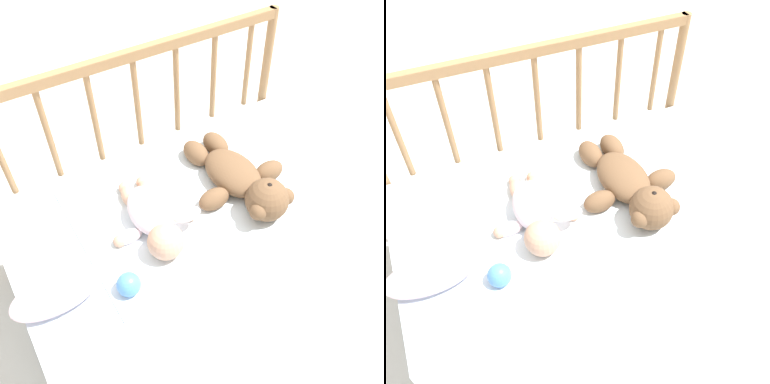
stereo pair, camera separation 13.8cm
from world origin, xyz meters
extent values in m
plane|color=silver|center=(0.00, 0.00, 0.00)|extent=(12.00, 12.00, 0.00)
cube|color=silver|center=(0.00, 0.00, 0.22)|extent=(1.20, 0.70, 0.43)
cylinder|color=#997047|center=(-0.58, 0.37, 0.41)|extent=(0.04, 0.04, 0.82)
cylinder|color=#997047|center=(0.58, 0.37, 0.41)|extent=(0.04, 0.04, 0.82)
cube|color=#997047|center=(0.00, 0.37, 0.80)|extent=(1.16, 0.03, 0.04)
cylinder|color=#997047|center=(-0.48, 0.37, 0.61)|extent=(0.02, 0.02, 0.35)
cylinder|color=#997047|center=(-0.32, 0.37, 0.61)|extent=(0.02, 0.02, 0.35)
cylinder|color=#997047|center=(-0.16, 0.37, 0.61)|extent=(0.02, 0.02, 0.35)
cylinder|color=#997047|center=(0.00, 0.37, 0.61)|extent=(0.02, 0.02, 0.35)
cylinder|color=#997047|center=(0.16, 0.37, 0.61)|extent=(0.02, 0.02, 0.35)
cylinder|color=#997047|center=(0.32, 0.37, 0.61)|extent=(0.02, 0.02, 0.35)
cylinder|color=#997047|center=(0.48, 0.37, 0.61)|extent=(0.02, 0.02, 0.35)
cube|color=white|center=(0.04, 0.02, 0.44)|extent=(0.82, 0.55, 0.01)
ellipsoid|color=brown|center=(0.17, 0.02, 0.48)|extent=(0.17, 0.25, 0.09)
sphere|color=brown|center=(0.18, -0.15, 0.50)|extent=(0.14, 0.14, 0.14)
sphere|color=tan|center=(0.18, -0.15, 0.54)|extent=(0.06, 0.06, 0.06)
sphere|color=black|center=(0.18, -0.15, 0.57)|extent=(0.02, 0.02, 0.02)
sphere|color=brown|center=(0.23, -0.18, 0.51)|extent=(0.06, 0.06, 0.06)
sphere|color=brown|center=(0.12, -0.18, 0.51)|extent=(0.06, 0.06, 0.06)
ellipsoid|color=brown|center=(0.29, -0.03, 0.47)|extent=(0.11, 0.07, 0.07)
ellipsoid|color=brown|center=(0.06, -0.04, 0.47)|extent=(0.11, 0.07, 0.07)
ellipsoid|color=brown|center=(0.21, 0.18, 0.47)|extent=(0.08, 0.12, 0.08)
ellipsoid|color=brown|center=(0.12, 0.18, 0.47)|extent=(0.08, 0.12, 0.08)
ellipsoid|color=white|center=(-0.15, 0.02, 0.48)|extent=(0.15, 0.21, 0.10)
sphere|color=tan|center=(-0.17, -0.12, 0.49)|extent=(0.11, 0.11, 0.11)
ellipsoid|color=white|center=(-0.07, -0.08, 0.51)|extent=(0.10, 0.06, 0.05)
ellipsoid|color=white|center=(-0.25, -0.02, 0.46)|extent=(0.10, 0.06, 0.05)
sphere|color=tan|center=(-0.04, -0.05, 0.46)|extent=(0.04, 0.04, 0.04)
sphere|color=tan|center=(-0.27, -0.02, 0.46)|extent=(0.04, 0.04, 0.04)
ellipsoid|color=tan|center=(-0.11, 0.12, 0.46)|extent=(0.06, 0.10, 0.05)
ellipsoid|color=tan|center=(-0.17, 0.13, 0.46)|extent=(0.06, 0.10, 0.05)
sphere|color=tan|center=(-0.10, 0.16, 0.46)|extent=(0.04, 0.04, 0.04)
sphere|color=tan|center=(-0.16, 0.17, 0.46)|extent=(0.04, 0.04, 0.04)
ellipsoid|color=silver|center=(-0.50, -0.09, 0.46)|extent=(0.26, 0.13, 0.06)
sphere|color=#4C8CDB|center=(-0.32, -0.18, 0.47)|extent=(0.07, 0.07, 0.07)
camera|label=1|loc=(-0.49, -0.79, 1.51)|focal=40.00mm
camera|label=2|loc=(-0.37, -0.85, 1.51)|focal=40.00mm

